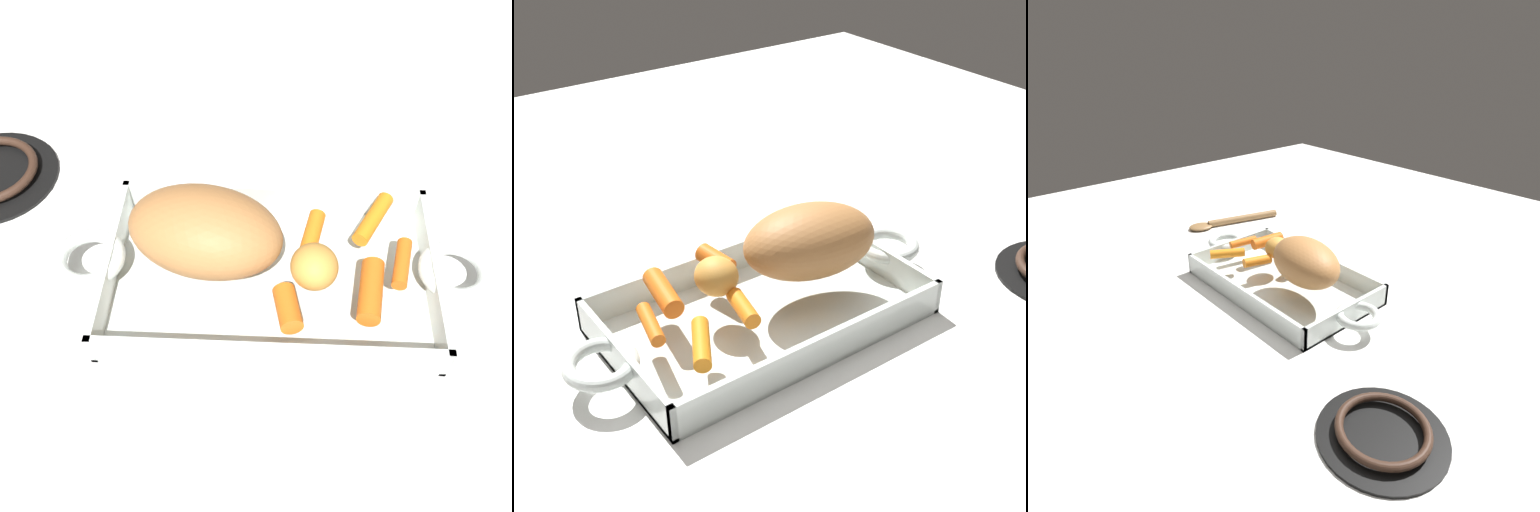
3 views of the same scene
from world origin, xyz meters
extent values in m
plane|color=white|center=(0.00, 0.00, 0.00)|extent=(1.80, 1.80, 0.00)
cube|color=silver|center=(0.00, 0.00, 0.00)|extent=(0.35, 0.21, 0.01)
cube|color=silver|center=(0.00, 0.10, 0.02)|extent=(0.35, 0.01, 0.04)
cube|color=silver|center=(0.00, -0.10, 0.02)|extent=(0.35, 0.01, 0.04)
cube|color=silver|center=(0.17, 0.00, 0.02)|extent=(0.01, 0.21, 0.04)
cube|color=silver|center=(-0.17, 0.00, 0.02)|extent=(0.01, 0.21, 0.04)
torus|color=silver|center=(0.19, 0.00, 0.03)|extent=(0.08, 0.08, 0.02)
torus|color=silver|center=(-0.19, 0.00, 0.03)|extent=(0.08, 0.08, 0.02)
ellipsoid|color=#B17440|center=(0.07, 0.00, 0.08)|extent=(0.17, 0.13, 0.08)
cylinder|color=orange|center=(-0.02, 0.07, 0.05)|extent=(0.03, 0.05, 0.03)
cylinder|color=orange|center=(-0.04, -0.03, 0.05)|extent=(0.03, 0.06, 0.02)
cylinder|color=orange|center=(-0.13, 0.01, 0.05)|extent=(0.03, 0.06, 0.02)
cylinder|color=orange|center=(-0.11, -0.05, 0.05)|extent=(0.05, 0.07, 0.02)
cylinder|color=orange|center=(-0.10, 0.04, 0.05)|extent=(0.03, 0.07, 0.02)
ellipsoid|color=gold|center=(-0.04, 0.02, 0.06)|extent=(0.05, 0.05, 0.04)
camera|label=1|loc=(0.00, 0.35, 0.50)|focal=39.44mm
camera|label=2|loc=(-0.37, -0.53, 0.48)|focal=50.21mm
camera|label=3|loc=(0.57, -0.49, 0.44)|focal=31.04mm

